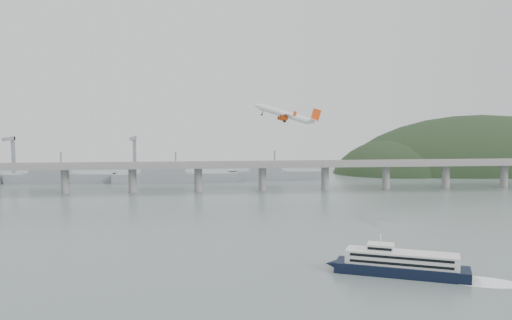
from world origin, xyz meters
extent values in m
plane|color=slate|center=(0.00, 0.00, 0.00)|extent=(900.00, 900.00, 0.00)
cube|color=gray|center=(0.00, 200.00, 20.00)|extent=(800.00, 22.00, 2.20)
cube|color=gray|center=(0.00, 189.50, 22.00)|extent=(800.00, 0.60, 1.80)
cube|color=gray|center=(0.00, 210.50, 22.00)|extent=(800.00, 0.60, 1.80)
cylinder|color=gray|center=(-130.00, 200.00, 9.50)|extent=(6.00, 6.00, 21.00)
cylinder|color=gray|center=(-80.00, 200.00, 9.50)|extent=(6.00, 6.00, 21.00)
cylinder|color=gray|center=(-30.00, 200.00, 9.50)|extent=(6.00, 6.00, 21.00)
cylinder|color=gray|center=(20.00, 200.00, 9.50)|extent=(6.00, 6.00, 21.00)
cylinder|color=gray|center=(70.00, 200.00, 9.50)|extent=(6.00, 6.00, 21.00)
cylinder|color=gray|center=(120.00, 200.00, 9.50)|extent=(6.00, 6.00, 21.00)
cylinder|color=gray|center=(170.00, 200.00, 9.50)|extent=(6.00, 6.00, 21.00)
cylinder|color=gray|center=(220.00, 200.00, 9.50)|extent=(6.00, 6.00, 21.00)
ellipsoid|color=black|center=(270.00, 330.00, -18.00)|extent=(320.00, 150.00, 156.00)
ellipsoid|color=black|center=(175.00, 320.00, -12.00)|extent=(140.00, 110.00, 96.00)
cube|color=gray|center=(-150.00, 270.00, 4.00)|extent=(95.67, 20.15, 8.00)
cube|color=gray|center=(-159.50, 270.00, 12.00)|extent=(33.90, 15.02, 8.00)
cylinder|color=gray|center=(-150.00, 270.00, 20.00)|extent=(1.60, 1.60, 14.00)
cube|color=gray|center=(-50.00, 265.00, 4.00)|extent=(110.55, 21.43, 8.00)
cube|color=gray|center=(-61.00, 265.00, 12.00)|extent=(39.01, 16.73, 8.00)
cylinder|color=gray|center=(-50.00, 265.00, 20.00)|extent=(1.60, 1.60, 14.00)
cube|color=gray|center=(40.00, 275.00, 4.00)|extent=(85.00, 13.60, 8.00)
cube|color=gray|center=(31.50, 275.00, 12.00)|extent=(29.75, 11.90, 8.00)
cylinder|color=gray|center=(40.00, 275.00, 20.00)|extent=(1.60, 1.60, 14.00)
cube|color=gray|center=(-200.00, 300.00, 20.00)|extent=(3.00, 3.00, 40.00)
cube|color=gray|center=(-200.00, 290.00, 38.00)|extent=(3.00, 28.00, 3.00)
cube|color=gray|center=(-90.00, 300.00, 20.00)|extent=(3.00, 3.00, 40.00)
cube|color=gray|center=(-90.00, 290.00, 38.00)|extent=(3.00, 28.00, 3.00)
cube|color=black|center=(45.00, -29.88, 1.91)|extent=(48.34, 30.20, 3.83)
cone|color=black|center=(21.45, -19.22, 1.91)|extent=(5.94, 5.46, 3.83)
cube|color=silver|center=(45.00, -29.88, 6.22)|extent=(40.57, 25.30, 4.79)
cube|color=black|center=(43.00, -34.28, 7.47)|extent=(33.20, 15.14, 0.96)
cube|color=black|center=(43.00, -34.28, 5.17)|extent=(33.20, 15.14, 0.96)
cube|color=black|center=(46.99, -25.48, 7.47)|extent=(33.20, 15.14, 0.96)
cube|color=black|center=(46.99, -25.48, 5.17)|extent=(33.20, 15.14, 0.96)
cube|color=silver|center=(38.02, -26.72, 9.86)|extent=(11.48, 10.05, 2.49)
cube|color=black|center=(36.62, -29.82, 9.86)|extent=(7.90, 3.66, 0.96)
cylinder|color=silver|center=(38.02, -26.72, 12.92)|extent=(0.63, 0.63, 3.83)
ellipsoid|color=white|center=(69.41, -40.93, 0.05)|extent=(30.80, 23.92, 0.19)
cylinder|color=white|center=(21.87, 100.09, 59.55)|extent=(30.52, 6.71, 12.57)
cone|color=white|center=(5.22, 100.76, 64.56)|extent=(5.63, 4.34, 5.06)
cone|color=white|center=(39.21, 99.42, 54.90)|extent=(6.37, 4.04, 5.37)
cube|color=white|center=(22.60, 100.00, 58.20)|extent=(6.25, 37.16, 3.78)
cube|color=white|center=(38.39, 99.49, 55.94)|extent=(3.74, 13.18, 1.92)
cube|color=#DB420E|center=(40.47, 99.60, 59.06)|extent=(6.74, 0.86, 8.19)
cylinder|color=#DB420E|center=(20.75, 105.98, 56.91)|extent=(5.30, 2.94, 3.75)
cylinder|color=black|center=(18.56, 106.07, 57.57)|extent=(1.21, 2.55, 2.51)
cube|color=white|center=(21.06, 106.02, 57.95)|extent=(2.99, 0.43, 2.05)
cylinder|color=#DB420E|center=(20.44, 94.03, 57.51)|extent=(5.30, 2.94, 3.75)
cylinder|color=black|center=(18.26, 94.12, 58.17)|extent=(1.21, 2.55, 2.51)
cube|color=white|center=(20.76, 94.07, 58.55)|extent=(2.99, 0.43, 2.05)
cylinder|color=black|center=(22.10, 102.75, 56.18)|extent=(1.14, 0.51, 2.63)
cylinder|color=black|center=(21.76, 102.70, 55.04)|extent=(1.50, 0.53, 1.51)
cylinder|color=black|center=(21.96, 97.10, 56.47)|extent=(1.14, 0.51, 2.63)
cylinder|color=black|center=(21.61, 97.05, 55.32)|extent=(1.50, 0.53, 1.51)
cylinder|color=black|center=(8.50, 100.47, 60.40)|extent=(1.14, 0.51, 2.63)
cylinder|color=black|center=(8.15, 100.42, 59.25)|extent=(1.50, 0.53, 1.51)
cube|color=#DB420E|center=(25.52, 118.44, 57.89)|extent=(2.43, 0.39, 3.01)
cube|color=#DB420E|center=(24.59, 81.51, 59.75)|extent=(2.43, 0.39, 3.01)
camera|label=1|loc=(-28.20, -218.34, 58.11)|focal=38.00mm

